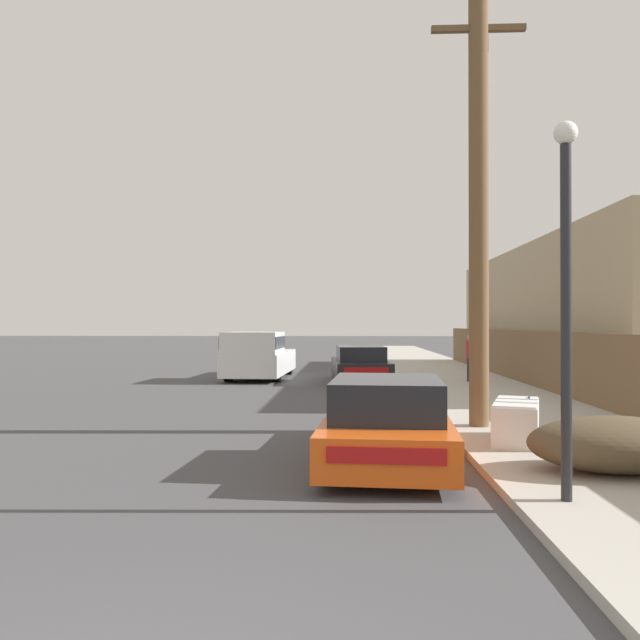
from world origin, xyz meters
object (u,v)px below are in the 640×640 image
at_px(car_parked_mid, 360,365).
at_px(utility_pole, 479,201).
at_px(pickup_truck, 258,355).
at_px(street_lamp, 566,277).
at_px(discarded_fridge, 516,421).
at_px(pedestrian, 471,357).
at_px(parked_sports_car_red, 387,423).
at_px(brush_pile, 617,444).

xyz_separation_m(car_parked_mid, utility_pole, (2.08, -10.12, 3.82)).
bearing_deg(pickup_truck, street_lamp, 111.28).
distance_m(car_parked_mid, utility_pole, 11.02).
height_order(car_parked_mid, utility_pole, utility_pole).
bearing_deg(discarded_fridge, car_parked_mid, 118.94).
bearing_deg(discarded_fridge, pedestrian, 100.22).
distance_m(parked_sports_car_red, pickup_truck, 14.61).
relative_size(street_lamp, brush_pile, 1.80).
distance_m(utility_pole, street_lamp, 5.41).
height_order(car_parked_mid, pedestrian, pedestrian).
relative_size(brush_pile, pedestrian, 1.43).
bearing_deg(pedestrian, street_lamp, -97.09).
xyz_separation_m(parked_sports_car_red, brush_pile, (2.95, -1.03, -0.09)).
relative_size(parked_sports_car_red, brush_pile, 1.95).
bearing_deg(parked_sports_car_red, pedestrian, 77.23).
xyz_separation_m(parked_sports_car_red, car_parked_mid, (-0.15, 12.78, 0.04)).
relative_size(car_parked_mid, pickup_truck, 0.86).
bearing_deg(brush_pile, utility_pole, 105.55).
distance_m(car_parked_mid, brush_pile, 14.16).
xyz_separation_m(car_parked_mid, street_lamp, (1.97, -15.20, 1.97)).
height_order(utility_pole, brush_pile, utility_pole).
distance_m(brush_pile, pedestrian, 13.11).
xyz_separation_m(utility_pole, brush_pile, (1.03, -3.69, -3.95)).
relative_size(discarded_fridge, pickup_truck, 0.31).
distance_m(utility_pole, pedestrian, 10.17).
xyz_separation_m(brush_pile, pedestrian, (0.67, 13.09, 0.47)).
relative_size(pickup_truck, pedestrian, 3.42).
distance_m(car_parked_mid, street_lamp, 15.46).
distance_m(discarded_fridge, pickup_truck, 14.38).
xyz_separation_m(discarded_fridge, pickup_truck, (-6.18, 12.98, 0.43)).
xyz_separation_m(car_parked_mid, brush_pile, (3.10, -13.81, -0.13)).
bearing_deg(street_lamp, car_parked_mid, 97.39).
bearing_deg(pedestrian, utility_pole, -100.22).
xyz_separation_m(parked_sports_car_red, utility_pole, (1.92, 2.66, 3.86)).
relative_size(discarded_fridge, pedestrian, 1.07).
height_order(parked_sports_car_red, utility_pole, utility_pole).
bearing_deg(car_parked_mid, utility_pole, -82.23).
bearing_deg(car_parked_mid, pedestrian, -14.72).
height_order(street_lamp, brush_pile, street_lamp).
xyz_separation_m(car_parked_mid, pickup_truck, (-3.83, 1.27, 0.27)).
distance_m(car_parked_mid, pickup_truck, 4.04).
height_order(utility_pole, pedestrian, utility_pole).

